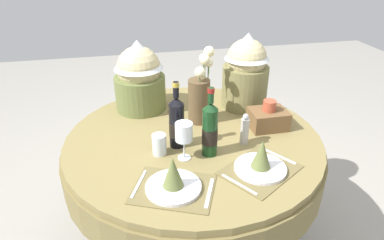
{
  "coord_description": "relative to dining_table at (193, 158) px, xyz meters",
  "views": [
    {
      "loc": [
        -0.34,
        -1.56,
        1.69
      ],
      "look_at": [
        0.0,
        0.03,
        0.82
      ],
      "focal_mm": 32.04,
      "sensor_mm": 36.0,
      "label": 1
    }
  ],
  "objects": [
    {
      "name": "ground",
      "position": [
        0.0,
        0.0,
        -0.6
      ],
      "size": [
        8.0,
        8.0,
        0.0
      ],
      "primitive_type": "plane",
      "color": "#9E998E"
    },
    {
      "name": "dining_table",
      "position": [
        0.0,
        0.0,
        0.0
      ],
      "size": [
        1.4,
        1.4,
        0.74
      ],
      "color": "olive",
      "rests_on": "ground"
    },
    {
      "name": "place_setting_left",
      "position": [
        -0.18,
        -0.42,
        0.19
      ],
      "size": [
        0.41,
        0.37,
        0.16
      ],
      "color": "brown",
      "rests_on": "dining_table"
    },
    {
      "name": "place_setting_right",
      "position": [
        0.24,
        -0.37,
        0.19
      ],
      "size": [
        0.43,
        0.4,
        0.16
      ],
      "color": "brown",
      "rests_on": "dining_table"
    },
    {
      "name": "flower_vase",
      "position": [
        0.08,
        0.17,
        0.31
      ],
      "size": [
        0.17,
        0.18,
        0.42
      ],
      "color": "brown",
      "rests_on": "dining_table"
    },
    {
      "name": "wine_bottle_left",
      "position": [
        -0.1,
        -0.07,
        0.28
      ],
      "size": [
        0.08,
        0.08,
        0.35
      ],
      "color": "black",
      "rests_on": "dining_table"
    },
    {
      "name": "wine_bottle_centre",
      "position": [
        0.04,
        -0.18,
        0.28
      ],
      "size": [
        0.08,
        0.08,
        0.35
      ],
      "color": "#143819",
      "rests_on": "dining_table"
    },
    {
      "name": "wine_glass_left",
      "position": [
        -0.09,
        -0.2,
        0.28
      ],
      "size": [
        0.08,
        0.08,
        0.19
      ],
      "color": "silver",
      "rests_on": "dining_table"
    },
    {
      "name": "tumbler_mid",
      "position": [
        -0.2,
        -0.13,
        0.2
      ],
      "size": [
        0.07,
        0.07,
        0.11
      ],
      "primitive_type": "cylinder",
      "color": "silver",
      "rests_on": "dining_table"
    },
    {
      "name": "pepper_mill",
      "position": [
        0.24,
        -0.13,
        0.22
      ],
      "size": [
        0.04,
        0.04,
        0.17
      ],
      "color": "#B7B2AD",
      "rests_on": "dining_table"
    },
    {
      "name": "gift_tub_back_left",
      "position": [
        -0.25,
        0.41,
        0.37
      ],
      "size": [
        0.31,
        0.31,
        0.43
      ],
      "color": "olive",
      "rests_on": "dining_table"
    },
    {
      "name": "gift_tub_back_right",
      "position": [
        0.39,
        0.31,
        0.39
      ],
      "size": [
        0.28,
        0.28,
        0.46
      ],
      "color": "olive",
      "rests_on": "dining_table"
    },
    {
      "name": "woven_basket_side_right",
      "position": [
        0.43,
        0.01,
        0.2
      ],
      "size": [
        0.2,
        0.16,
        0.16
      ],
      "color": "brown",
      "rests_on": "dining_table"
    }
  ]
}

